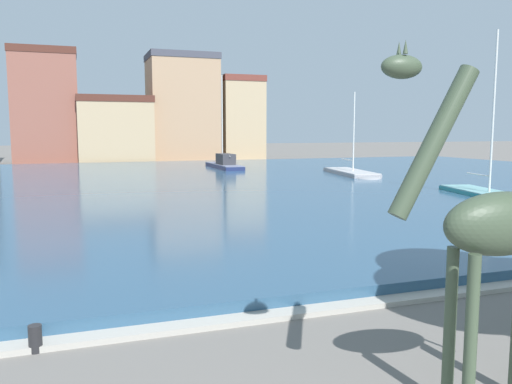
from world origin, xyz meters
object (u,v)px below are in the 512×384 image
giraffe_statue (492,231)px  sailboat_navy (223,166)px  sailboat_teal (491,197)px  mooring_bollard (35,339)px  sailboat_grey (354,175)px

giraffe_statue → sailboat_navy: size_ratio=0.55×
sailboat_navy → giraffe_statue: bearing=-100.7°
sailboat_teal → sailboat_navy: size_ratio=1.00×
sailboat_teal → sailboat_navy: (-7.85, 26.34, 0.22)m
sailboat_teal → giraffe_statue: bearing=-133.8°
giraffe_statue → sailboat_navy: bearing=79.3°
mooring_bollard → sailboat_teal: bearing=29.2°
sailboat_teal → sailboat_grey: 14.88m
giraffe_statue → mooring_bollard: 7.87m
giraffe_statue → mooring_bollard: (-6.22, 4.22, -2.36)m
sailboat_teal → sailboat_navy: 27.48m
sailboat_grey → giraffe_statue: bearing=-116.9°
giraffe_statue → sailboat_grey: 35.39m
sailboat_teal → mooring_bollard: (-22.15, -12.39, -0.12)m
mooring_bollard → sailboat_grey: bearing=50.8°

